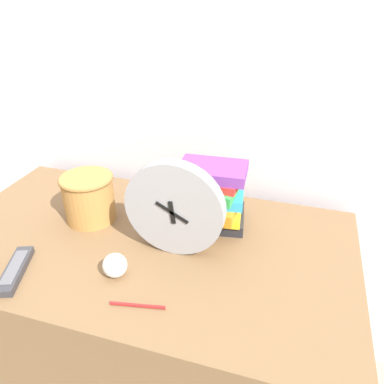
# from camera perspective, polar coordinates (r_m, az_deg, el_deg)

# --- Properties ---
(wall_back) EXTENTS (6.00, 0.04, 2.40)m
(wall_back) POSITION_cam_1_polar(r_m,az_deg,el_deg) (1.28, -1.15, 21.13)
(wall_back) COLOR silver
(wall_back) RESTS_ON ground_plane
(desk) EXTENTS (1.21, 0.68, 0.73)m
(desk) POSITION_cam_1_polar(r_m,az_deg,el_deg) (1.36, -6.40, -19.64)
(desk) COLOR brown
(desk) RESTS_ON ground_plane
(desk_clock) EXTENTS (0.27, 0.04, 0.27)m
(desk_clock) POSITION_cam_1_polar(r_m,az_deg,el_deg) (0.99, -2.71, -2.60)
(desk_clock) COLOR #99999E
(desk_clock) RESTS_ON desk
(book_stack) EXTENTS (0.25, 0.20, 0.21)m
(book_stack) POSITION_cam_1_polar(r_m,az_deg,el_deg) (1.12, 2.55, -0.69)
(book_stack) COLOR #232328
(book_stack) RESTS_ON desk
(basket) EXTENTS (0.16, 0.16, 0.15)m
(basket) POSITION_cam_1_polar(r_m,az_deg,el_deg) (1.20, -15.47, -0.66)
(basket) COLOR #B27A3D
(basket) RESTS_ON desk
(tv_remote) EXTENTS (0.10, 0.18, 0.02)m
(tv_remote) POSITION_cam_1_polar(r_m,az_deg,el_deg) (1.09, -25.34, -10.70)
(tv_remote) COLOR #333338
(tv_remote) RESTS_ON desk
(crumpled_paper_ball) EXTENTS (0.06, 0.06, 0.06)m
(crumpled_paper_ball) POSITION_cam_1_polar(r_m,az_deg,el_deg) (0.99, -11.67, -10.88)
(crumpled_paper_ball) COLOR white
(crumpled_paper_ball) RESTS_ON desk
(pen) EXTENTS (0.13, 0.03, 0.01)m
(pen) POSITION_cam_1_polar(r_m,az_deg,el_deg) (0.92, -8.29, -16.71)
(pen) COLOR #B21E1E
(pen) RESTS_ON desk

